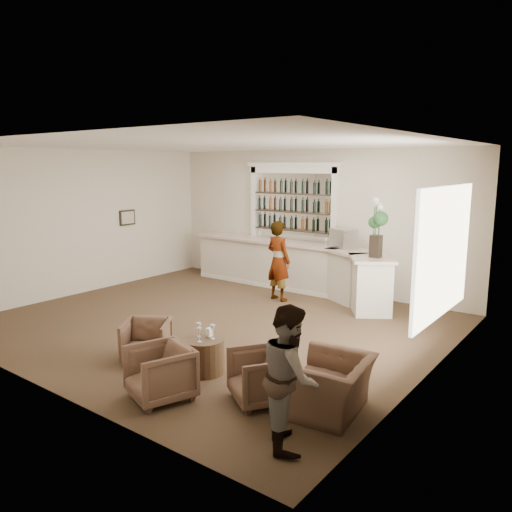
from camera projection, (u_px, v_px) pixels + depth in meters
The scene contains 19 objects.
ground at pixel (216, 323), 9.44m from camera, with size 8.00×8.00×0.00m, color brown.
room_shell at pixel (245, 197), 9.48m from camera, with size 8.04×7.02×3.32m.
bar_counter at pixel (294, 267), 11.79m from camera, with size 5.72×1.80×1.14m.
back_bar_alcove at pixel (293, 203), 12.05m from camera, with size 2.64×0.25×3.00m.
cocktail_table at pixel (204, 356), 7.13m from camera, with size 0.59×0.59×0.50m, color #4C3621.
sommelier at pixel (278, 261), 10.89m from camera, with size 0.64×0.42×1.76m, color gray.
guest at pixel (290, 376), 5.21m from camera, with size 0.74×0.58×1.53m, color gray.
armchair_left at pixel (146, 340), 7.58m from camera, with size 0.67×0.69×0.62m, color brown.
armchair_center at pixel (160, 373), 6.31m from camera, with size 0.74×0.76×0.69m, color brown.
armchair_right at pixel (261, 376), 6.23m from camera, with size 0.71×0.73×0.67m, color brown.
armchair_far at pixel (329, 385), 5.97m from camera, with size 1.03×0.90×0.67m, color brown.
espresso_machine at pixel (344, 238), 10.92m from camera, with size 0.49×0.41×0.43m, color #BBBCC0.
flower_vase at pixel (377, 224), 9.75m from camera, with size 0.31×0.31×1.18m.
wine_glass_bar_left at pixel (259, 235), 12.32m from camera, with size 0.07×0.07×0.21m, color white, non-canonical shape.
wine_glass_bar_right at pixel (326, 242), 11.12m from camera, with size 0.07×0.07×0.21m, color white, non-canonical shape.
wine_glass_tbl_a at pixel (199, 330), 7.17m from camera, with size 0.07×0.07×0.21m, color white, non-canonical shape.
wine_glass_tbl_b at pixel (213, 332), 7.07m from camera, with size 0.07×0.07×0.21m, color white, non-canonical shape.
wine_glass_tbl_c at pixel (199, 335), 6.94m from camera, with size 0.07×0.07×0.21m, color white, non-canonical shape.
napkin_holder at pixel (209, 332), 7.20m from camera, with size 0.08×0.08×0.12m, color white.
Camera 1 is at (6.06, -6.78, 2.93)m, focal length 35.00 mm.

